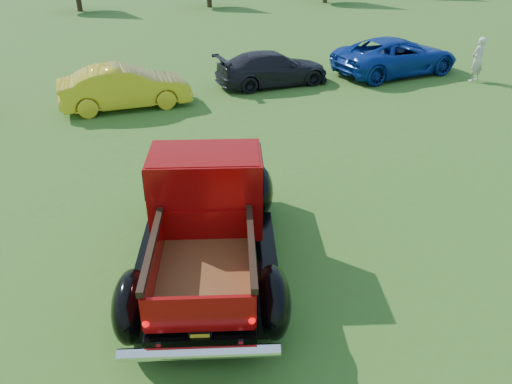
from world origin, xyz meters
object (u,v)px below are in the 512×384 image
object	(u,v)px
show_car_yellow	(125,87)
show_car_blue	(396,56)
pickup_truck	(207,206)
spectator	(478,59)
show_car_grey	(272,68)

from	to	relation	value
show_car_yellow	show_car_blue	xyz separation A→B (m)	(10.64, 0.88, 0.03)
pickup_truck	spectator	xyz separation A→B (m)	(12.35, 7.83, -0.11)
show_car_yellow	show_car_grey	bearing A→B (deg)	-81.71
pickup_truck	show_car_grey	world-z (taller)	pickup_truck
pickup_truck	show_car_yellow	distance (m)	8.85
show_car_yellow	pickup_truck	bearing A→B (deg)	-177.83
pickup_truck	spectator	bearing A→B (deg)	48.13
show_car_yellow	spectator	xyz separation A→B (m)	(12.98, -0.99, 0.14)
show_car_grey	show_car_blue	xyz separation A→B (m)	(5.19, -0.10, 0.10)
pickup_truck	show_car_blue	world-z (taller)	pickup_truck
show_car_yellow	show_car_blue	bearing A→B (deg)	-87.20
pickup_truck	show_car_blue	size ratio (longest dim) A/B	1.10
show_car_yellow	show_car_grey	world-z (taller)	show_car_yellow
pickup_truck	spectator	world-z (taller)	pickup_truck
show_car_yellow	show_car_blue	distance (m)	10.67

